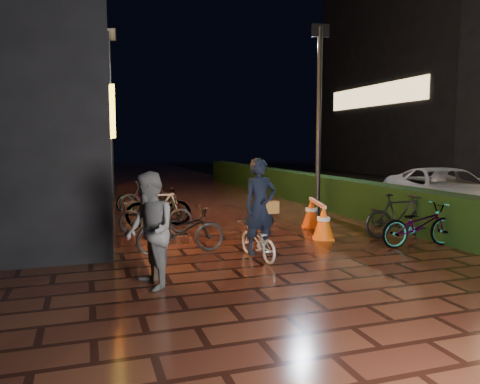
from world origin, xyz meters
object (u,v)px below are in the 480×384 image
object	(u,v)px
cyclist	(259,222)
traffic_barrier	(317,217)
bystander_person	(150,231)
van	(444,192)
cart_assembly	(385,204)

from	to	relation	value
cyclist	traffic_barrier	world-z (taller)	cyclist
bystander_person	van	distance (m)	9.77
van	traffic_barrier	distance (m)	4.84
traffic_barrier	cart_assembly	bearing A→B (deg)	10.97
bystander_person	van	world-z (taller)	bystander_person
bystander_person	cyclist	distance (m)	2.31
van	cart_assembly	size ratio (longest dim) A/B	4.72
cart_assembly	traffic_barrier	bearing A→B (deg)	-169.03
cyclist	cart_assembly	bearing A→B (deg)	28.31
bystander_person	cart_assembly	bearing A→B (deg)	106.70
van	cart_assembly	distance (m)	2.70
bystander_person	cart_assembly	distance (m)	7.11
traffic_barrier	bystander_person	bearing A→B (deg)	-144.82
bystander_person	cyclist	xyz separation A→B (m)	(2.05, 1.07, -0.17)
bystander_person	traffic_barrier	xyz separation A→B (m)	(4.17, 2.94, -0.47)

